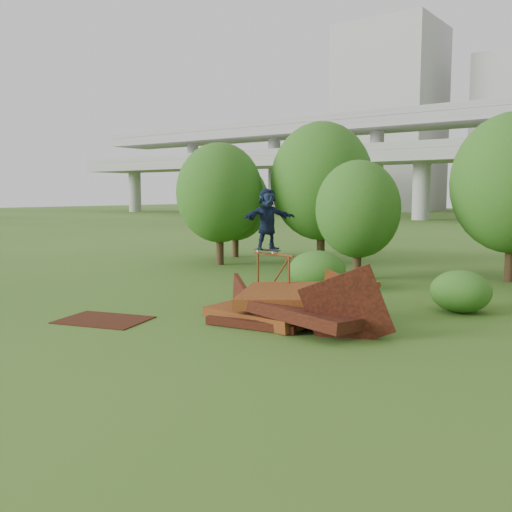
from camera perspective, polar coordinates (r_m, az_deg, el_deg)
The scene contains 13 objects.
ground at distance 14.37m, azimuth -2.24°, elevation -7.27°, with size 240.00×240.00×0.00m, color #2D5116.
scrap_pile at distance 14.84m, azimuth 3.68°, elevation -5.13°, with size 5.69×3.13×2.22m.
grind_rail at distance 16.18m, azimuth 1.72°, elevation -1.74°, with size 1.52×0.31×1.68m.
skateboard at distance 16.26m, azimuth 1.14°, elevation 0.59°, with size 0.88×0.36×0.09m.
skater at distance 16.20m, azimuth 1.15°, elevation 3.73°, with size 1.62×0.52×1.75m, color #131E37.
flat_plate at distance 15.78m, azimuth -14.98°, elevation -6.19°, with size 2.27×1.62×0.03m, color #35170B.
tree_0 at distance 26.91m, azimuth -3.67°, elevation 6.32°, with size 4.07×4.07×5.74m.
tree_1 at distance 27.08m, azimuth 6.56°, elevation 7.41°, with size 4.81×4.81×6.69m.
tree_2 at distance 22.57m, azimuth 10.17°, elevation 4.62°, with size 3.31×3.31×4.66m.
tree_6 at distance 30.16m, azimuth -2.08°, elevation 5.42°, with size 3.55×3.55×4.96m.
shrub_left at distance 19.91m, azimuth 6.14°, elevation -1.45°, with size 2.02×1.86×1.40m, color #174211.
shrub_right at distance 17.17m, azimuth 19.79°, elevation -3.35°, with size 1.70×1.56×1.21m, color #174211.
building_left at distance 116.59m, azimuth 13.21°, elevation 13.08°, with size 18.00×16.00×35.00m, color #9E9E99.
Camera 1 is at (8.81, -10.84, 3.36)m, focal length 40.00 mm.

